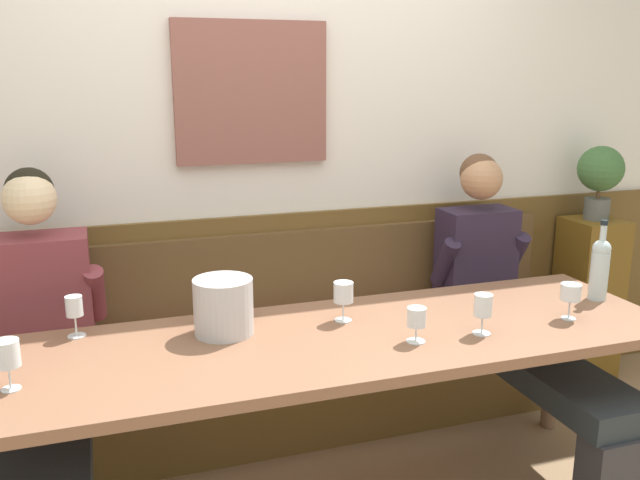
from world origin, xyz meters
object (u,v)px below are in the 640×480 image
wine_glass_center_front (416,318)px  wine_glass_near_bucket (571,294)px  wine_glass_right_end (238,296)px  potted_plant (600,174)px  dining_table (330,356)px  person_right_seat (38,361)px  person_left_seat (512,306)px  wine_glass_center_rear (483,308)px  wall_bench (282,377)px  wine_glass_by_bottle (7,355)px  ice_bucket (223,306)px  wine_glass_left_end (343,294)px  wine_glass_mid_right (74,309)px  wine_bottle_clear_water (600,267)px

wine_glass_center_front → wine_glass_near_bucket: (0.66, 0.01, 0.01)m
wine_glass_right_end → potted_plant: size_ratio=0.34×
wine_glass_right_end → wine_glass_center_front: bearing=-38.3°
dining_table → person_right_seat: size_ratio=1.98×
person_left_seat → wine_glass_center_rear: 0.71m
wine_glass_center_rear → person_right_seat: bearing=161.9°
wall_bench → potted_plant: 1.96m
wine_glass_by_bottle → wine_glass_near_bucket: wine_glass_by_bottle is taller
ice_bucket → wine_glass_center_front: bearing=-25.0°
wine_glass_right_end → potted_plant: bearing=11.8°
wine_glass_left_end → wine_glass_mid_right: bearing=170.7°
ice_bucket → wine_glass_center_front: (0.63, -0.29, -0.02)m
wine_bottle_clear_water → wine_glass_mid_right: size_ratio=2.23×
wine_glass_by_bottle → wine_bottle_clear_water: bearing=3.1°
wall_bench → wine_glass_right_end: bearing=-125.4°
wine_glass_right_end → wine_glass_mid_right: size_ratio=0.86×
wine_glass_center_front → potted_plant: (1.49, 0.86, 0.32)m
wine_glass_by_bottle → potted_plant: bearing=16.0°
potted_plant → wine_glass_left_end: bearing=-160.6°
wine_glass_left_end → wine_glass_near_bucket: size_ratio=1.09×
wine_glass_center_front → wine_glass_mid_right: 1.22m
wine_glass_near_bucket → dining_table: bearing=172.4°
wine_bottle_clear_water → wine_glass_right_end: wine_bottle_clear_water is taller
wine_glass_by_bottle → potted_plant: (2.81, 0.81, 0.30)m
person_right_seat → wine_glass_center_front: (1.28, -0.49, 0.19)m
person_left_seat → wine_glass_by_bottle: size_ratio=8.22×
wine_glass_near_bucket → potted_plant: 1.22m
wine_bottle_clear_water → wine_glass_by_bottle: bearing=-176.9°
wall_bench → ice_bucket: (-0.36, -0.53, 0.57)m
wine_glass_mid_right → potted_plant: 2.68m
dining_table → wine_glass_center_front: (0.27, -0.14, 0.16)m
dining_table → potted_plant: size_ratio=6.66×
wall_bench → wine_glass_center_rear: 1.14m
wine_bottle_clear_water → wine_glass_center_front: (-0.93, -0.17, -0.05)m
ice_bucket → wine_glass_by_bottle: (-0.69, -0.24, 0.01)m
wine_glass_center_front → wine_glass_left_end: (-0.17, 0.27, 0.02)m
wine_bottle_clear_water → potted_plant: size_ratio=0.87×
wall_bench → wine_glass_by_bottle: bearing=-143.7°
wine_glass_center_front → wine_glass_left_end: bearing=122.1°
person_left_seat → wine_glass_left_end: (-0.90, -0.20, 0.22)m
wine_glass_by_bottle → wine_glass_mid_right: 0.42m
wine_glass_by_bottle → wine_glass_center_front: bearing=-2.1°
wine_glass_right_end → wine_glass_near_bucket: bearing=-19.0°
person_right_seat → wine_bottle_clear_water: bearing=-8.3°
wine_glass_by_bottle → ice_bucket: bearing=19.4°
wine_glass_center_rear → wine_glass_by_bottle: (-1.58, 0.06, 0.01)m
person_left_seat → potted_plant: bearing=26.7°
wall_bench → wine_glass_right_end: size_ratio=22.14×
wine_glass_center_front → wine_glass_by_bottle: wine_glass_by_bottle is taller
wine_glass_center_rear → wine_glass_mid_right: bearing=162.4°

